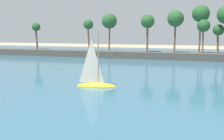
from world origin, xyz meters
The scene contains 3 objects.
sea centered at (0.00, 56.49, 0.03)m, with size 220.00×95.65×0.06m, color #386B84.
palm_headland centered at (0.75, 64.35, 3.63)m, with size 104.91×7.05×13.40m.
sailboat_near_shore centered at (-5.93, 28.28, 0.74)m, with size 5.37×2.23×7.55m.
Camera 1 is at (5.41, -2.35, 7.18)m, focal length 41.54 mm.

